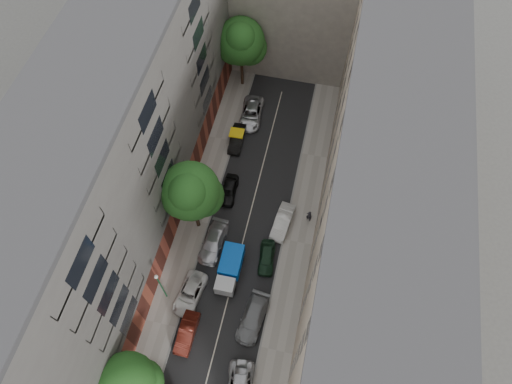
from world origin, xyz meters
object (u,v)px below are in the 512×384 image
(car_right_2, at_px, (267,258))
(car_right_3, at_px, (283,222))
(tarp_truck, at_px, (230,269))
(tree_far, at_px, (241,43))
(car_left_3, at_px, (213,242))
(car_left_2, at_px, (190,294))
(car_right_1, at_px, (253,318))
(lamp_post, at_px, (160,284))
(car_left_6, at_px, (251,113))
(car_left_4, at_px, (229,190))
(tree_mid, at_px, (191,193))
(pedestrian, at_px, (309,216))
(car_left_1, at_px, (187,333))
(car_left_5, at_px, (237,139))

(car_right_2, bearing_deg, car_right_3, 72.67)
(tarp_truck, xyz_separation_m, tree_far, (-4.64, 24.64, 5.49))
(tarp_truck, xyz_separation_m, car_left_3, (-2.39, 2.55, -0.52))
(car_left_2, bearing_deg, car_right_1, -1.26)
(lamp_post, bearing_deg, car_left_3, 64.12)
(tarp_truck, relative_size, car_left_6, 0.91)
(car_left_4, bearing_deg, tree_mid, -116.60)
(car_left_4, xyz_separation_m, pedestrian, (8.96, -1.38, 0.34))
(car_left_4, bearing_deg, car_left_6, 87.58)
(car_left_4, bearing_deg, car_right_1, -68.98)
(tarp_truck, distance_m, lamp_post, 6.95)
(car_left_1, distance_m, car_left_2, 3.69)
(tarp_truck, xyz_separation_m, car_left_6, (-2.39, 19.72, -0.50))
(car_left_5, distance_m, tree_mid, 13.16)
(tarp_truck, xyz_separation_m, pedestrian, (6.57, 7.49, -0.22))
(car_left_1, height_order, car_left_2, car_left_1)
(car_left_6, bearing_deg, car_right_1, -79.87)
(car_left_4, relative_size, tree_far, 0.41)
(tarp_truck, height_order, car_left_6, tarp_truck)
(car_left_6, relative_size, lamp_post, 0.95)
(car_left_1, xyz_separation_m, car_right_2, (5.60, 8.80, -0.01))
(car_left_3, xyz_separation_m, lamp_post, (-3.00, -6.18, 2.96))
(car_right_2, height_order, tree_far, tree_far)
(car_left_5, relative_size, pedestrian, 2.41)
(car_left_1, relative_size, car_right_1, 0.81)
(car_left_5, bearing_deg, car_left_6, 76.50)
(tree_far, relative_size, pedestrian, 5.64)
(car_left_1, relative_size, tree_mid, 0.40)
(car_left_6, relative_size, car_right_1, 1.07)
(pedestrian, bearing_deg, car_left_3, 47.65)
(tree_mid, bearing_deg, tarp_truck, -43.76)
(tarp_truck, relative_size, car_left_5, 1.17)
(pedestrian, bearing_deg, tree_far, -38.03)
(car_left_3, distance_m, lamp_post, 7.48)
(car_left_2, height_order, car_right_1, car_right_1)
(car_left_1, bearing_deg, car_left_3, 90.96)
(tarp_truck, xyz_separation_m, car_left_4, (-2.39, 8.86, -0.56))
(tarp_truck, height_order, car_right_1, tarp_truck)
(lamp_post, bearing_deg, car_right_3, 46.73)
(tarp_truck, bearing_deg, car_right_3, 57.00)
(car_left_2, bearing_deg, car_left_1, -69.85)
(car_left_4, bearing_deg, car_left_3, -92.42)
(car_right_1, bearing_deg, car_left_3, 137.42)
(car_left_2, relative_size, car_left_6, 0.87)
(car_left_3, bearing_deg, car_right_3, 35.16)
(car_left_6, height_order, car_right_3, car_left_6)
(car_left_1, bearing_deg, tarp_truck, 71.19)
(tarp_truck, height_order, car_left_2, tarp_truck)
(tree_mid, distance_m, tree_far, 20.37)
(car_left_3, distance_m, tree_far, 23.00)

